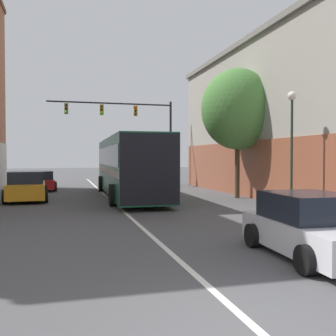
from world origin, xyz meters
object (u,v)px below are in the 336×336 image
at_px(bus, 129,164).
at_px(parked_car_left_mid, 26,187).
at_px(hatchback_foreground, 312,227).
at_px(traffic_signal_gantry, 131,121).
at_px(parked_car_left_near, 41,181).
at_px(street_lamp, 292,136).
at_px(street_tree_near, 238,109).

bearing_deg(bus, parked_car_left_mid, 97.74).
distance_m(hatchback_foreground, traffic_signal_gantry, 23.36).
bearing_deg(bus, traffic_signal_gantry, -8.79).
xyz_separation_m(hatchback_foreground, parked_car_left_near, (-6.75, 20.00, -0.04)).
xyz_separation_m(traffic_signal_gantry, street_lamp, (3.57, -16.74, -2.00)).
height_order(traffic_signal_gantry, street_lamp, traffic_signal_gantry).
relative_size(parked_car_left_near, parked_car_left_mid, 1.04).
distance_m(hatchback_foreground, street_tree_near, 13.30).
relative_size(hatchback_foreground, parked_car_left_mid, 0.94).
bearing_deg(parked_car_left_mid, parked_car_left_near, -5.74).
bearing_deg(hatchback_foreground, traffic_signal_gantry, 3.30).
height_order(bus, street_lamp, street_lamp).
height_order(parked_car_left_near, street_tree_near, street_tree_near).
relative_size(bus, parked_car_left_mid, 3.08).
height_order(hatchback_foreground, parked_car_left_near, hatchback_foreground).
bearing_deg(bus, street_lamp, -144.64).
distance_m(parked_car_left_mid, traffic_signal_gantry, 12.54).
distance_m(traffic_signal_gantry, street_tree_near, 11.60).
bearing_deg(traffic_signal_gantry, parked_car_left_mid, -126.21).
xyz_separation_m(bus, parked_car_left_mid, (-5.32, -0.57, -1.11)).
relative_size(hatchback_foreground, street_lamp, 0.81).
relative_size(hatchback_foreground, traffic_signal_gantry, 0.40).
relative_size(bus, parked_car_left_near, 2.97).
relative_size(parked_car_left_near, street_lamp, 0.89).
distance_m(traffic_signal_gantry, street_lamp, 17.23).
height_order(hatchback_foreground, street_tree_near, street_tree_near).
distance_m(street_lamp, street_tree_near, 6.12).
relative_size(hatchback_foreground, street_tree_near, 0.56).
xyz_separation_m(parked_car_left_mid, street_tree_near, (10.92, -1.39, 4.09)).
bearing_deg(traffic_signal_gantry, street_tree_near, -70.00).
bearing_deg(parked_car_left_near, street_tree_near, -131.85).
xyz_separation_m(parked_car_left_mid, street_lamp, (10.53, -7.23, 2.31)).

